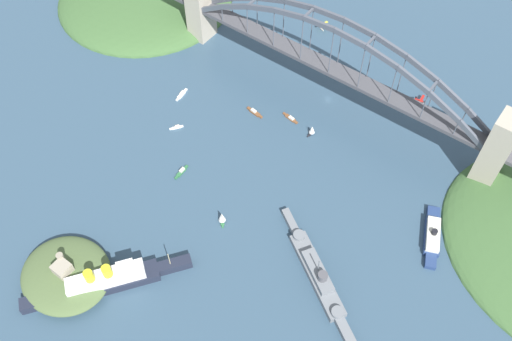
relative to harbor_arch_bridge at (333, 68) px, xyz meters
name	(u,v)px	position (x,y,z in m)	size (l,w,h in m)	color
ground_plane	(328,99)	(0.00, 0.00, -27.42)	(1400.00, 1400.00, 0.00)	#334C60
harbor_arch_bridge	(333,68)	(0.00, 0.00, 0.00)	(272.34, 16.24, 61.76)	#ADA38E
ocean_liner	(106,281)	(20.86, 177.68, -22.04)	(56.62, 73.45, 18.39)	#1E2333
naval_cruiser	(318,275)	(-62.68, 110.58, -24.24)	(73.38, 48.31, 17.70)	slate
harbor_ferry_steamer	(432,236)	(-99.68, 54.08, -25.02)	(20.70, 37.60, 7.90)	navy
fort_island_mid_harbor	(66,275)	(40.35, 187.32, -22.81)	(47.99, 43.49, 15.58)	#4C6038
seaplane_taxiing_near_bridge	(323,26)	(40.56, -57.13, -25.51)	(7.85, 9.16, 4.79)	#B7B7B2
seaplane_second_in_formation	(420,101)	(-49.25, -31.47, -25.55)	(6.96, 10.42, 4.79)	#B7B7B2
small_boat_0	(312,130)	(-7.28, 30.89, -24.02)	(4.12, 6.81, 7.26)	black
small_boat_1	(182,172)	(37.74, 101.22, -26.52)	(2.55, 11.58, 2.54)	#2D6B3D
small_boat_2	(254,112)	(31.25, 38.31, -26.60)	(12.70, 3.57, 2.27)	brown
small_boat_4	(177,127)	(62.67, 77.09, -26.63)	(6.05, 7.77, 2.25)	silver
small_boat_5	(222,217)	(-2.06, 113.05, -23.38)	(6.36, 6.59, 8.79)	#2D6B3D
small_boat_6	(182,94)	(78.70, 53.76, -26.69)	(3.40, 12.09, 2.05)	silver
small_boat_7	(291,118)	(9.93, 28.70, -26.78)	(12.24, 3.76, 1.80)	brown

